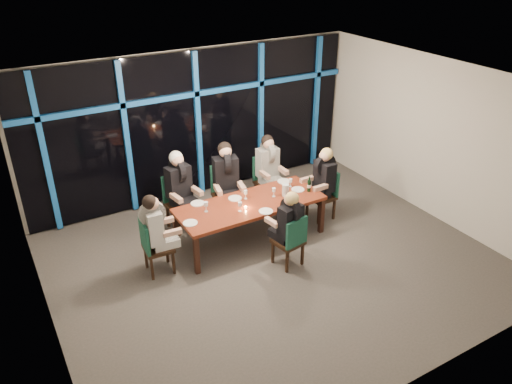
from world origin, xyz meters
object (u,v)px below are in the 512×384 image
dining_table (250,206)px  chair_end_left (153,244)px  chair_far_right (266,177)px  water_pitcher (285,190)px  chair_end_right (325,191)px  diner_far_left (179,180)px  chair_far_left (178,198)px  diner_far_mid (226,172)px  diner_end_left (155,223)px  diner_end_right (323,174)px  wine_bottle (309,186)px  diner_near_mid (289,218)px  chair_near_mid (292,239)px  chair_far_mid (225,190)px  diner_far_right (269,161)px

dining_table → chair_end_left: bearing=-177.8°
chair_far_right → water_pitcher: 1.20m
chair_end_right → diner_far_left: bearing=-112.4°
chair_far_left → water_pitcher: bearing=-45.3°
diner_far_left → diner_far_mid: size_ratio=0.97×
diner_end_left → diner_end_right: (3.30, 0.07, 0.02)m
chair_end_right → diner_far_left: size_ratio=0.96×
diner_far_left → diner_end_left: diner_far_left is taller
diner_end_left → wine_bottle: 2.88m
chair_end_right → chair_end_left: bearing=-90.0°
diner_end_right → diner_near_mid: (-1.39, -0.95, -0.04)m
diner_near_mid → chair_far_left: bearing=-71.5°
diner_end_right → diner_near_mid: size_ratio=1.05×
diner_far_left → chair_near_mid: bearing=-71.2°
dining_table → diner_near_mid: diner_near_mid is taller
diner_far_left → diner_near_mid: size_ratio=1.12×
dining_table → diner_near_mid: 1.00m
chair_far_mid → chair_near_mid: chair_far_mid is taller
chair_far_left → chair_far_mid: (0.89, -0.17, 0.02)m
chair_end_right → chair_far_right: bearing=-148.3°
chair_far_mid → water_pitcher: size_ratio=4.88×
chair_end_left → diner_far_mid: bearing=-59.7°
diner_far_left → diner_end_left: bearing=-137.8°
chair_far_right → chair_end_left: bearing=-157.4°
chair_far_left → diner_end_left: size_ratio=1.12×
diner_end_right → diner_near_mid: 1.68m
chair_end_right → dining_table: bearing=-91.4°
chair_end_left → chair_far_left: bearing=-34.8°
dining_table → chair_far_left: size_ratio=2.49×
chair_end_right → chair_near_mid: (-1.46, -1.03, -0.03)m
diner_near_mid → dining_table: bearing=-89.7°
chair_far_left → diner_far_left: diner_far_left is taller
chair_near_mid → water_pitcher: (0.49, 0.95, 0.34)m
chair_near_mid → diner_near_mid: bearing=-90.0°
diner_far_right → diner_near_mid: 2.08m
chair_far_mid → chair_far_right: 1.00m
chair_end_left → diner_near_mid: size_ratio=1.06×
chair_near_mid → diner_far_left: diner_far_left is taller
diner_far_mid → water_pitcher: bearing=-39.7°
chair_near_mid → wine_bottle: (0.95, 0.88, 0.34)m
diner_end_left → water_pitcher: (2.41, -0.01, -0.06)m
chair_far_left → chair_end_left: chair_far_left is taller
diner_far_left → diner_end_right: 2.64m
diner_far_right → chair_end_left: bearing=-158.9°
diner_end_right → diner_near_mid: diner_end_right is taller
chair_far_mid → diner_end_right: diner_end_right is taller
chair_near_mid → diner_far_mid: (-0.22, 1.85, 0.50)m
chair_far_left → water_pitcher: size_ratio=4.73×
chair_far_left → diner_far_right: (1.87, -0.11, 0.38)m
diner_far_right → diner_far_left: bearing=-180.0°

